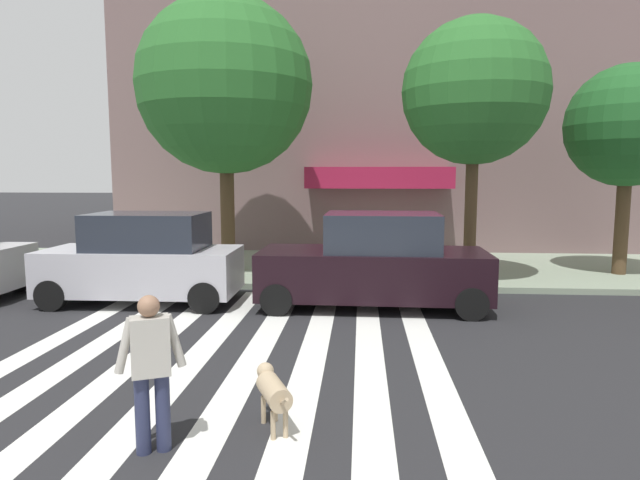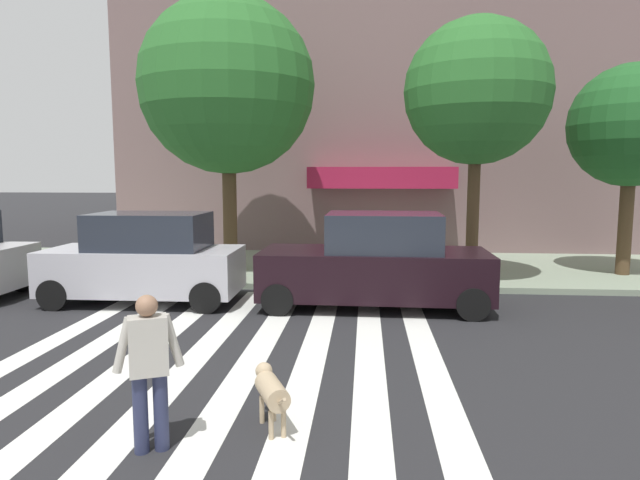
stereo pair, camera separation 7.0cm
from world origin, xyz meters
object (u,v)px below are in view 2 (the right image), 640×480
object	(u,v)px
street_tree_further	(632,126)
street_tree_nearest	(227,86)
parked_car_behind_first	(146,260)
street_tree_middle	(477,93)
dog_on_leash	(271,390)
pedestrian_dog_walker	(149,364)
parked_car_third_in_line	(376,263)

from	to	relation	value
street_tree_further	street_tree_nearest	bearing A→B (deg)	-179.68
parked_car_behind_first	street_tree_further	bearing A→B (deg)	17.26
street_tree_middle	dog_on_leash	xyz separation A→B (m)	(-3.73, -8.14, -4.40)
street_tree_further	pedestrian_dog_walker	bearing A→B (deg)	-132.39
street_tree_middle	dog_on_leash	bearing A→B (deg)	-114.60
dog_on_leash	parked_car_third_in_line	bearing A→B (deg)	77.50
parked_car_third_in_line	street_tree_further	distance (m)	8.31
parked_car_behind_first	street_tree_further	distance (m)	12.79
parked_car_behind_first	dog_on_leash	distance (m)	6.92
street_tree_further	dog_on_leash	size ratio (longest dim) A/B	5.82
street_tree_middle	dog_on_leash	distance (m)	9.98
street_tree_middle	street_tree_further	world-z (taller)	street_tree_middle
parked_car_behind_first	street_tree_middle	world-z (taller)	street_tree_middle
parked_car_behind_first	street_tree_nearest	world-z (taller)	street_tree_nearest
pedestrian_dog_walker	street_tree_further	bearing A→B (deg)	47.61
street_tree_nearest	street_tree_middle	world-z (taller)	street_tree_nearest
street_tree_nearest	street_tree_further	size ratio (longest dim) A/B	1.35
parked_car_behind_first	parked_car_third_in_line	distance (m)	5.09
street_tree_further	parked_car_behind_first	bearing A→B (deg)	-162.74
street_tree_middle	dog_on_leash	world-z (taller)	street_tree_middle
parked_car_behind_first	pedestrian_dog_walker	size ratio (longest dim) A/B	2.59
parked_car_behind_first	street_tree_middle	distance (m)	8.82
parked_car_third_in_line	pedestrian_dog_walker	distance (m)	6.79
street_tree_middle	pedestrian_dog_walker	distance (m)	10.75
parked_car_third_in_line	parked_car_behind_first	bearing A→B (deg)	179.98
street_tree_further	pedestrian_dog_walker	world-z (taller)	street_tree_further
parked_car_third_in_line	street_tree_middle	distance (m)	5.19
parked_car_third_in_line	pedestrian_dog_walker	bearing A→B (deg)	-110.79
pedestrian_dog_walker	dog_on_leash	distance (m)	1.38
parked_car_behind_first	street_tree_nearest	xyz separation A→B (m)	(1.00, 3.62, 4.31)
street_tree_middle	street_tree_further	bearing A→B (deg)	16.63
parked_car_third_in_line	street_tree_middle	xyz separation A→B (m)	(2.46, 2.40, 3.89)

